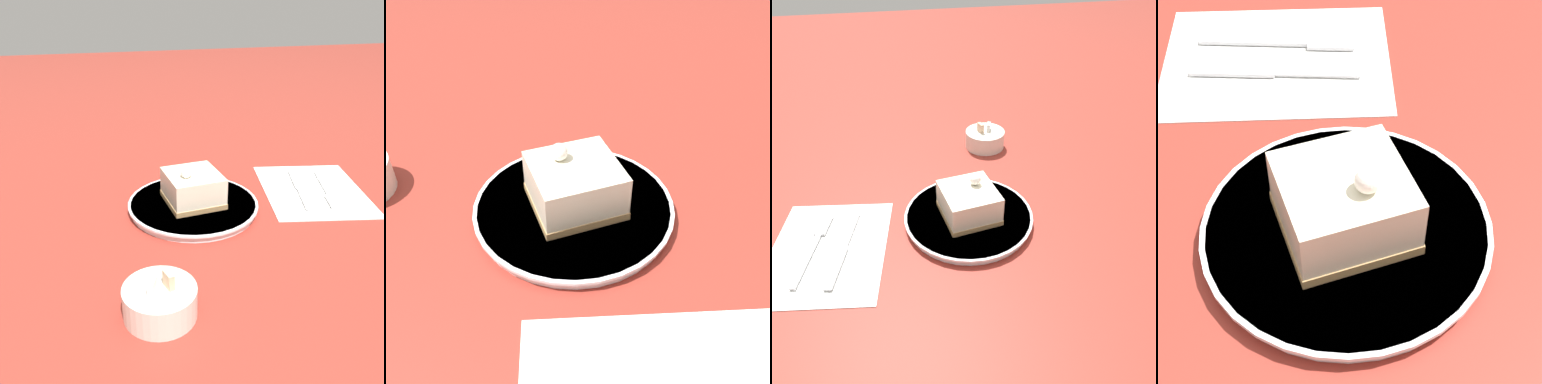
% 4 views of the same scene
% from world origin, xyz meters
% --- Properties ---
extents(ground_plane, '(4.00, 4.00, 0.00)m').
position_xyz_m(ground_plane, '(0.00, 0.00, 0.00)').
color(ground_plane, maroon).
extents(plate, '(0.25, 0.25, 0.02)m').
position_xyz_m(plate, '(-0.00, 0.02, 0.01)').
color(plate, white).
rests_on(plate, ground_plane).
extents(cake_slice, '(0.11, 0.11, 0.08)m').
position_xyz_m(cake_slice, '(0.00, 0.02, 0.05)').
color(cake_slice, '#AD8451').
rests_on(cake_slice, plate).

